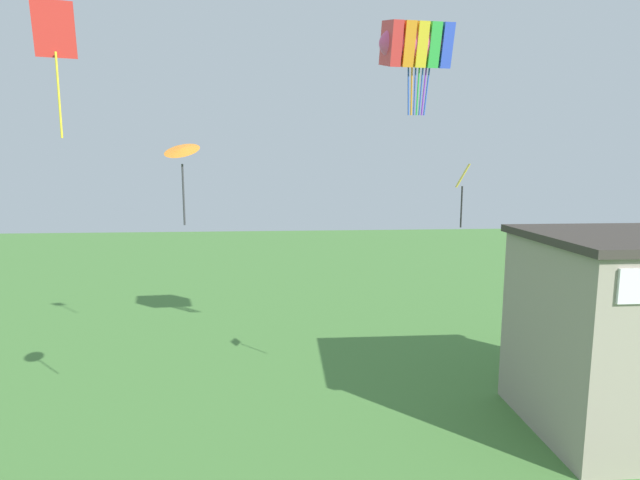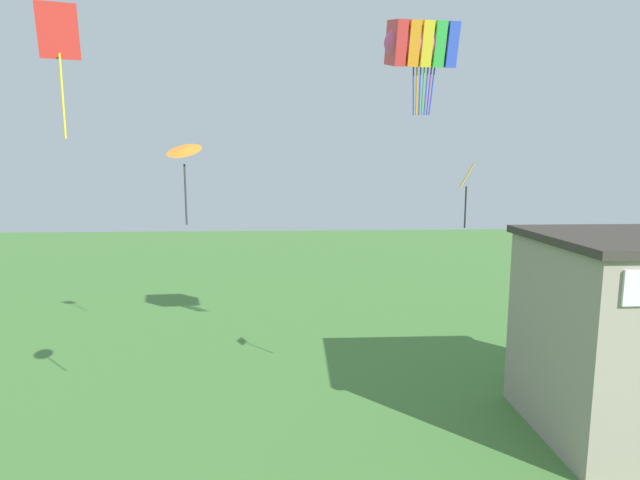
% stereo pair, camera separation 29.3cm
% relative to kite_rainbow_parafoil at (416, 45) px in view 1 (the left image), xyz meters
% --- Properties ---
extents(kite_rainbow_parafoil, '(2.76, 1.95, 3.32)m').
position_rel_kite_rainbow_parafoil_xyz_m(kite_rainbow_parafoil, '(0.00, 0.00, 0.00)').
color(kite_rainbow_parafoil, '#E54C8C').
extents(kite_red_diamond, '(0.91, 0.45, 3.02)m').
position_rel_kite_rainbow_parafoil_xyz_m(kite_red_diamond, '(-9.81, -5.68, -1.41)').
color(kite_red_diamond, red).
extents(kite_yellow_diamond, '(0.53, 0.66, 1.93)m').
position_rel_kite_rainbow_parafoil_xyz_m(kite_yellow_diamond, '(0.74, -3.10, -4.73)').
color(kite_yellow_diamond, yellow).
extents(kite_orange_delta, '(1.12, 1.08, 2.14)m').
position_rel_kite_rainbow_parafoil_xyz_m(kite_orange_delta, '(-7.22, -4.98, -3.86)').
color(kite_orange_delta, orange).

